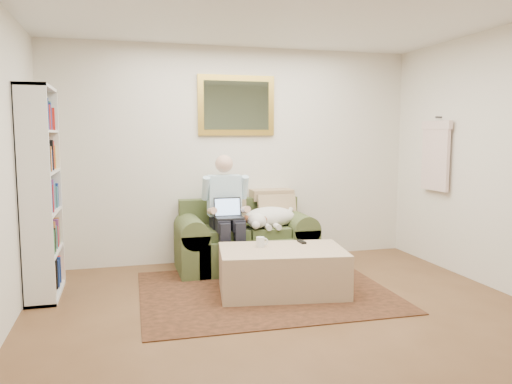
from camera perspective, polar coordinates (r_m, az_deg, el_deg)
name	(u,v)px	position (r m, az deg, el deg)	size (l,w,h in m)	color
room_shell	(294,166)	(4.07, 4.36, 3.03)	(4.51, 5.00, 2.61)	brown
rug	(265,291)	(5.04, 1.02, -11.26)	(2.42, 1.94, 0.01)	black
sofa	(245,245)	(5.85, -1.29, -6.05)	(1.57, 0.80, 0.94)	#505A2F
seated_man	(227,215)	(5.59, -3.29, -2.59)	(0.52, 0.74, 1.32)	#8CC4D8
laptop	(228,213)	(5.52, -3.16, -2.36)	(0.31, 0.24, 0.22)	black
sleeping_dog	(270,217)	(5.78, 1.61, -2.87)	(0.65, 0.41, 0.24)	white
ottoman	(282,271)	(4.96, 3.00, -8.98)	(1.21, 0.77, 0.44)	tan
coffee_mug	(260,242)	(4.98, 0.50, -5.74)	(0.08, 0.08, 0.10)	white
tv_remote	(302,242)	(5.20, 5.24, -5.68)	(0.05, 0.15, 0.02)	black
bookshelf	(41,193)	(5.16, -23.35, -0.09)	(0.28, 0.80, 2.00)	white
wall_mirror	(236,105)	(6.11, -2.25, 9.85)	(0.94, 0.04, 0.72)	gold
hanging_shirt	(436,152)	(6.19, 19.84, 4.34)	(0.06, 0.52, 0.90)	#FDDED1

